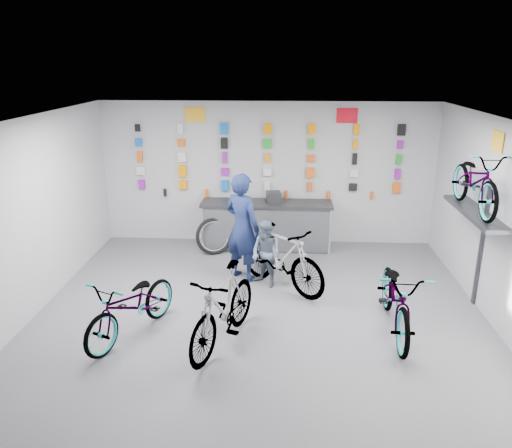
# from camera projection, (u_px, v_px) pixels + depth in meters

# --- Properties ---
(floor) EXTENTS (8.00, 8.00, 0.00)m
(floor) POSITION_uv_depth(u_px,v_px,m) (257.00, 335.00, 7.22)
(floor) COLOR #4D4D52
(floor) RESTS_ON ground
(ceiling) EXTENTS (8.00, 8.00, 0.00)m
(ceiling) POSITION_uv_depth(u_px,v_px,m) (258.00, 126.00, 6.28)
(ceiling) COLOR white
(ceiling) RESTS_ON wall_back
(wall_back) EXTENTS (7.00, 0.00, 7.00)m
(wall_back) POSITION_uv_depth(u_px,v_px,m) (267.00, 174.00, 10.54)
(wall_back) COLOR #BBBBBE
(wall_back) RESTS_ON floor
(wall_left) EXTENTS (0.00, 8.00, 8.00)m
(wall_left) POSITION_uv_depth(u_px,v_px,m) (7.00, 233.00, 6.94)
(wall_left) COLOR #BBBBBE
(wall_left) RESTS_ON floor
(counter) EXTENTS (2.70, 0.66, 1.00)m
(counter) POSITION_uv_depth(u_px,v_px,m) (266.00, 226.00, 10.43)
(counter) COLOR black
(counter) RESTS_ON floor
(merch_wall) EXTENTS (5.57, 0.08, 1.57)m
(merch_wall) POSITION_uv_depth(u_px,v_px,m) (266.00, 160.00, 10.38)
(merch_wall) COLOR purple
(merch_wall) RESTS_ON wall_back
(wall_bracket) EXTENTS (0.39, 1.90, 2.00)m
(wall_bracket) POSITION_uv_depth(u_px,v_px,m) (476.00, 218.00, 7.72)
(wall_bracket) COLOR #333338
(wall_bracket) RESTS_ON wall_right
(sign_left) EXTENTS (0.42, 0.02, 0.30)m
(sign_left) POSITION_uv_depth(u_px,v_px,m) (195.00, 115.00, 10.22)
(sign_left) COLOR yellow
(sign_left) RESTS_ON wall_back
(sign_right) EXTENTS (0.42, 0.02, 0.30)m
(sign_right) POSITION_uv_depth(u_px,v_px,m) (347.00, 116.00, 10.06)
(sign_right) COLOR red
(sign_right) RESTS_ON wall_back
(sign_side) EXTENTS (0.02, 0.40, 0.30)m
(sign_side) POSITION_uv_depth(u_px,v_px,m) (497.00, 141.00, 7.34)
(sign_side) COLOR yellow
(sign_side) RESTS_ON wall_right
(bike_left) EXTENTS (1.34, 1.93, 0.96)m
(bike_left) POSITION_uv_depth(u_px,v_px,m) (132.00, 305.00, 7.07)
(bike_left) COLOR gray
(bike_left) RESTS_ON floor
(bike_center) EXTENTS (1.14, 1.95, 1.13)m
(bike_center) POSITION_uv_depth(u_px,v_px,m) (223.00, 308.00, 6.82)
(bike_center) COLOR gray
(bike_center) RESTS_ON floor
(bike_right) EXTENTS (0.79, 2.06, 1.07)m
(bike_right) POSITION_uv_depth(u_px,v_px,m) (397.00, 297.00, 7.19)
(bike_right) COLOR gray
(bike_right) RESTS_ON floor
(bike_service) EXTENTS (1.78, 1.72, 1.16)m
(bike_service) POSITION_uv_depth(u_px,v_px,m) (281.00, 257.00, 8.53)
(bike_service) COLOR gray
(bike_service) RESTS_ON floor
(bike_wall) EXTENTS (0.63, 1.80, 0.95)m
(bike_wall) POSITION_uv_depth(u_px,v_px,m) (476.00, 181.00, 7.54)
(bike_wall) COLOR gray
(bike_wall) RESTS_ON wall_bracket
(clerk) EXTENTS (0.85, 0.79, 1.95)m
(clerk) POSITION_uv_depth(u_px,v_px,m) (242.00, 227.00, 8.83)
(clerk) COLOR #16214A
(clerk) RESTS_ON floor
(customer) EXTENTS (0.73, 0.72, 1.19)m
(customer) POSITION_uv_depth(u_px,v_px,m) (266.00, 254.00, 8.65)
(customer) COLOR slate
(customer) RESTS_ON floor
(spare_wheel) EXTENTS (0.80, 0.52, 0.75)m
(spare_wheel) POSITION_uv_depth(u_px,v_px,m) (214.00, 236.00, 10.17)
(spare_wheel) COLOR black
(spare_wheel) RESTS_ON floor
(register) EXTENTS (0.33, 0.34, 0.22)m
(register) POSITION_uv_depth(u_px,v_px,m) (274.00, 197.00, 10.23)
(register) COLOR black
(register) RESTS_ON counter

